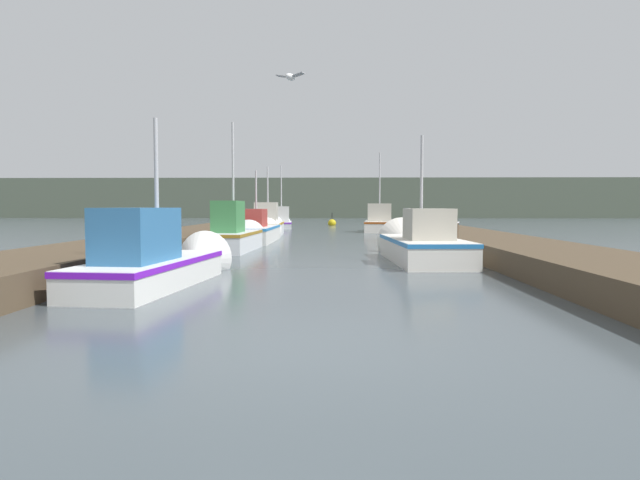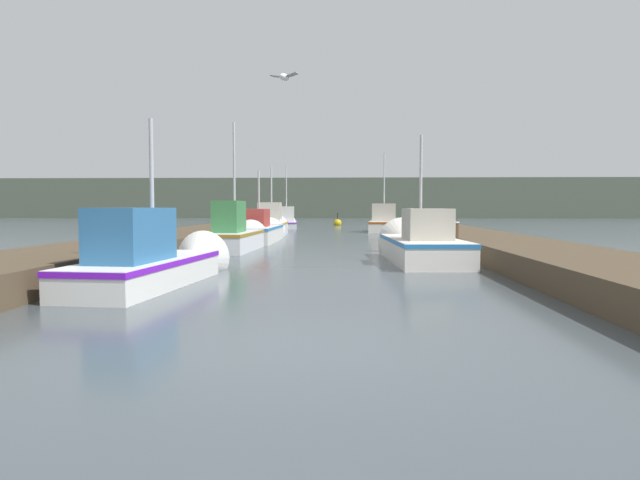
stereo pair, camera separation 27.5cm
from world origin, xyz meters
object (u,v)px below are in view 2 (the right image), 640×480
fishing_boat_6 (286,221)px  mooring_piling_0 (410,222)px  fishing_boat_0 (157,260)px  fishing_boat_5 (384,223)px  mooring_piling_1 (453,239)px  seagull_lead (284,77)px  channel_buoy (338,223)px  fishing_boat_2 (236,235)px  fishing_boat_1 (417,244)px  fishing_boat_4 (272,225)px  fishing_boat_3 (260,231)px

fishing_boat_6 → mooring_piling_0: size_ratio=3.64×
fishing_boat_0 → fishing_boat_5: size_ratio=1.06×
fishing_boat_6 → mooring_piling_1: 23.11m
fishing_boat_6 → mooring_piling_0: fishing_boat_6 is taller
fishing_boat_6 → seagull_lead: (2.83, -28.66, 3.37)m
channel_buoy → fishing_boat_6: bearing=-122.7°
channel_buoy → seagull_lead: seagull_lead is taller
fishing_boat_2 → channel_buoy: (3.26, 24.98, -0.32)m
fishing_boat_1 → mooring_piling_1: 1.59m
mooring_piling_1 → seagull_lead: seagull_lead is taller
fishing_boat_1 → seagull_lead: seagull_lead is taller
fishing_boat_4 → fishing_boat_5: bearing=36.2°
mooring_piling_0 → channel_buoy: bearing=103.9°
fishing_boat_1 → fishing_boat_5: (0.33, 17.74, 0.07)m
fishing_boat_3 → fishing_boat_4: 4.53m
fishing_boat_3 → fishing_boat_6: (-0.32, 14.57, 0.02)m
seagull_lead → fishing_boat_3: bearing=124.4°
fishing_boat_2 → fishing_boat_1: bearing=-28.1°
fishing_boat_1 → seagull_lead: bearing=-121.9°
fishing_boat_3 → fishing_boat_6: bearing=91.7°
fishing_boat_4 → channel_buoy: size_ratio=4.94×
fishing_boat_4 → mooring_piling_1: (6.96, -11.91, -0.00)m
fishing_boat_0 → mooring_piling_1: 9.31m
fishing_boat_4 → channel_buoy: bearing=76.1°
fishing_boat_0 → fishing_boat_3: 13.62m
fishing_boat_0 → seagull_lead: 4.26m
mooring_piling_1 → seagull_lead: (-4.37, -6.71, 3.31)m
mooring_piling_0 → fishing_boat_4: bearing=179.1°
fishing_boat_5 → fishing_boat_2: bearing=-108.4°
fishing_boat_6 → fishing_boat_5: bearing=-44.1°
fishing_boat_0 → fishing_boat_3: bearing=95.5°
fishing_boat_5 → mooring_piling_0: 5.01m
fishing_boat_5 → mooring_piling_0: (0.98, -4.91, 0.20)m
fishing_boat_3 → fishing_boat_4: size_ratio=1.13×
fishing_boat_3 → fishing_boat_4: bearing=91.4°
fishing_boat_1 → fishing_boat_3: bearing=121.2°
fishing_boat_6 → mooring_piling_1: fishing_boat_6 is taller
channel_buoy → mooring_piling_1: bearing=-82.2°
fishing_boat_3 → mooring_piling_0: 8.26m
mooring_piling_1 → channel_buoy: (-3.73, 27.36, -0.35)m
fishing_boat_1 → mooring_piling_1: size_ratio=5.87×
fishing_boat_2 → channel_buoy: size_ratio=4.42×
fishing_boat_6 → channel_buoy: 6.43m
fishing_boat_0 → mooring_piling_0: size_ratio=3.87×
mooring_piling_0 → mooring_piling_1: size_ratio=1.35×
fishing_boat_5 → seagull_lead: (-3.49, -23.42, 3.33)m
fishing_boat_5 → mooring_piling_1: fishing_boat_5 is taller
fishing_boat_4 → mooring_piling_0: fishing_boat_4 is taller
fishing_boat_2 → mooring_piling_1: fishing_boat_2 is taller
fishing_boat_3 → fishing_boat_5: 11.09m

